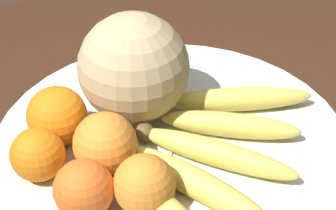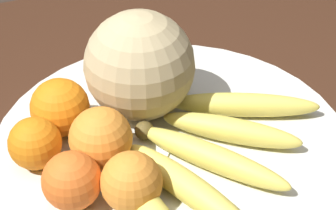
% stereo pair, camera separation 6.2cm
% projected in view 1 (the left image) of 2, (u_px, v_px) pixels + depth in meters
% --- Properties ---
extents(fruit_bowl, '(0.42, 0.42, 0.02)m').
position_uv_depth(fruit_bowl, '(168.00, 143.00, 0.66)').
color(fruit_bowl, silver).
rests_on(fruit_bowl, kitchen_table).
extents(melon, '(0.13, 0.13, 0.13)m').
position_uv_depth(melon, '(134.00, 68.00, 0.65)').
color(melon, tan).
rests_on(melon, fruit_bowl).
extents(banana_bunch, '(0.28, 0.26, 0.03)m').
position_uv_depth(banana_bunch, '(211.00, 153.00, 0.61)').
color(banana_bunch, brown).
rests_on(banana_bunch, fruit_bowl).
extents(orange_front_left, '(0.06, 0.06, 0.06)m').
position_uv_depth(orange_front_left, '(84.00, 189.00, 0.55)').
color(orange_front_left, orange).
rests_on(orange_front_left, fruit_bowl).
extents(orange_front_right, '(0.07, 0.07, 0.07)m').
position_uv_depth(orange_front_right, '(57.00, 116.00, 0.63)').
color(orange_front_right, orange).
rests_on(orange_front_right, fruit_bowl).
extents(orange_mid_center, '(0.06, 0.06, 0.06)m').
position_uv_depth(orange_mid_center, '(38.00, 154.00, 0.59)').
color(orange_mid_center, orange).
rests_on(orange_mid_center, fruit_bowl).
extents(orange_back_left, '(0.07, 0.07, 0.07)m').
position_uv_depth(orange_back_left, '(105.00, 144.00, 0.59)').
color(orange_back_left, orange).
rests_on(orange_back_left, fruit_bowl).
extents(orange_back_right, '(0.06, 0.06, 0.06)m').
position_uv_depth(orange_back_right, '(144.00, 185.00, 0.55)').
color(orange_back_right, orange).
rests_on(orange_back_right, fruit_bowl).
extents(produce_tag, '(0.09, 0.08, 0.00)m').
position_uv_depth(produce_tag, '(135.00, 148.00, 0.64)').
color(produce_tag, white).
rests_on(produce_tag, fruit_bowl).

